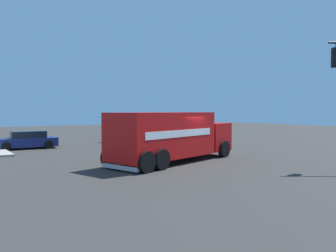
% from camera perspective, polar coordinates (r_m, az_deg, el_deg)
% --- Properties ---
extents(ground_plane, '(100.00, 100.00, 0.00)m').
position_cam_1_polar(ground_plane, '(19.17, 1.91, -5.88)').
color(ground_plane, '#33302D').
extents(delivery_truck, '(4.88, 8.76, 2.72)m').
position_cam_1_polar(delivery_truck, '(18.79, 0.64, -1.64)').
color(delivery_truck, red).
rests_on(delivery_truck, ground).
extents(pickup_black, '(2.72, 5.39, 1.38)m').
position_cam_1_polar(pickup_black, '(31.82, -6.07, -1.23)').
color(pickup_black, black).
rests_on(pickup_black, ground).
extents(sedan_navy, '(2.27, 4.41, 1.31)m').
position_cam_1_polar(sedan_navy, '(27.53, -22.42, -2.20)').
color(sedan_navy, navy).
rests_on(sedan_navy, ground).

